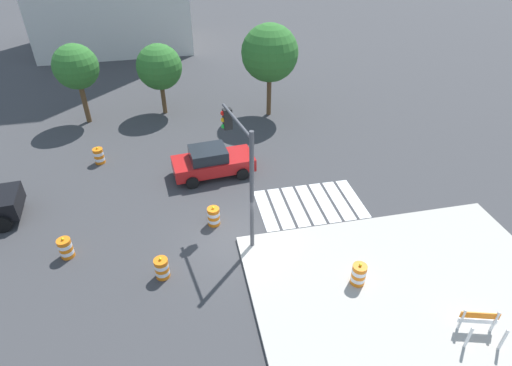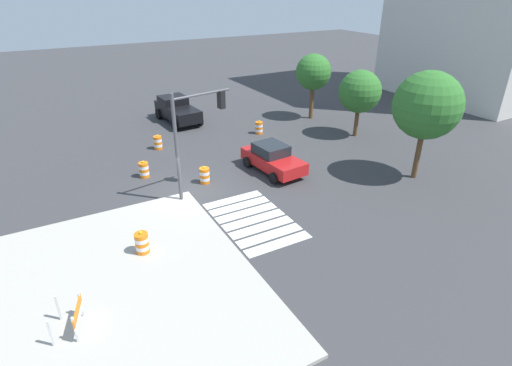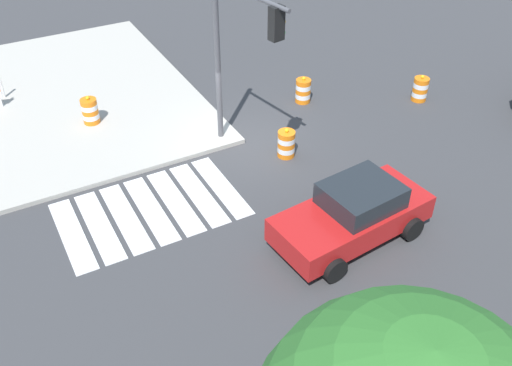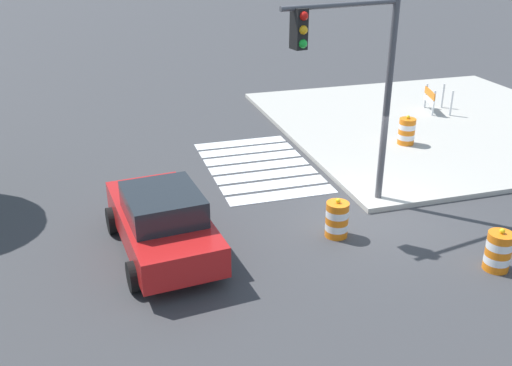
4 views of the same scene
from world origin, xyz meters
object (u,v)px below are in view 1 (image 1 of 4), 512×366
at_px(sports_car, 212,162).
at_px(street_tree_streetside_mid, 76,67).
at_px(traffic_barrel_crosswalk_end, 162,268).
at_px(traffic_barrel_near_corner, 99,156).
at_px(traffic_barrel_median_far, 66,248).
at_px(traffic_light_pole, 241,158).
at_px(street_tree_streetside_near, 159,67).
at_px(traffic_barrel_on_sidewalk, 359,274).
at_px(construction_barricade, 480,323).
at_px(traffic_barrel_median_near, 214,216).
at_px(street_tree_streetside_far, 270,53).

bearing_deg(sports_car, street_tree_streetside_mid, 132.18).
distance_m(traffic_barrel_crosswalk_end, street_tree_streetside_mid, 16.09).
height_order(traffic_barrel_near_corner, traffic_barrel_median_far, same).
bearing_deg(traffic_light_pole, street_tree_streetside_near, 102.80).
relative_size(traffic_barrel_on_sidewalk, street_tree_streetside_near, 0.21).
bearing_deg(street_tree_streetside_near, construction_barricade, -64.15).
xyz_separation_m(traffic_barrel_near_corner, traffic_barrel_median_far, (-0.63, -7.49, 0.00)).
relative_size(traffic_barrel_crosswalk_end, construction_barricade, 0.73).
relative_size(traffic_barrel_median_near, construction_barricade, 0.73).
bearing_deg(traffic_barrel_near_corner, traffic_barrel_median_far, -94.81).
height_order(traffic_barrel_near_corner, traffic_barrel_median_near, same).
relative_size(traffic_barrel_on_sidewalk, street_tree_streetside_mid, 0.20).
bearing_deg(traffic_barrel_median_far, traffic_barrel_near_corner, 85.19).
relative_size(street_tree_streetside_near, street_tree_streetside_mid, 0.92).
bearing_deg(construction_barricade, sports_car, 122.41).
xyz_separation_m(sports_car, street_tree_streetside_mid, (-7.37, 8.13, 2.93)).
bearing_deg(sports_car, traffic_light_pole, -81.47).
height_order(traffic_light_pole, street_tree_streetside_mid, traffic_light_pole).
distance_m(traffic_barrel_near_corner, street_tree_streetside_near, 7.63).
height_order(traffic_barrel_median_far, traffic_barrel_on_sidewalk, traffic_barrel_on_sidewalk).
xyz_separation_m(traffic_barrel_near_corner, traffic_barrel_median_near, (5.68, -6.69, 0.00)).
bearing_deg(street_tree_streetside_mid, traffic_barrel_near_corner, -77.70).
bearing_deg(traffic_barrel_on_sidewalk, street_tree_streetside_mid, 124.81).
distance_m(street_tree_streetside_near, street_tree_streetside_far, 7.32).
bearing_deg(sports_car, construction_barricade, -57.59).
relative_size(sports_car, traffic_barrel_near_corner, 4.37).
xyz_separation_m(traffic_barrel_median_near, traffic_barrel_on_sidewalk, (5.00, -4.82, 0.15)).
bearing_deg(traffic_barrel_near_corner, construction_barricade, -46.51).
relative_size(traffic_barrel_near_corner, traffic_barrel_median_near, 1.00).
relative_size(construction_barricade, street_tree_streetside_near, 0.29).
height_order(traffic_barrel_crosswalk_end, traffic_barrel_on_sidewalk, traffic_barrel_on_sidewalk).
bearing_deg(traffic_barrel_crosswalk_end, traffic_barrel_near_corner, 109.07).
xyz_separation_m(traffic_barrel_median_near, street_tree_streetside_mid, (-6.91, 12.31, 3.29)).
bearing_deg(traffic_barrel_crosswalk_end, construction_barricade, -25.62).
height_order(construction_barricade, street_tree_streetside_mid, street_tree_streetside_mid).
xyz_separation_m(sports_car, street_tree_streetside_near, (-2.31, 8.50, 2.44)).
relative_size(traffic_barrel_median_far, street_tree_streetside_far, 0.17).
relative_size(construction_barricade, street_tree_streetside_mid, 0.27).
distance_m(construction_barricade, traffic_light_pole, 10.33).
bearing_deg(traffic_barrel_near_corner, street_tree_streetside_far, 21.29).
bearing_deg(sports_car, traffic_barrel_median_far, -143.72).
bearing_deg(street_tree_streetside_mid, sports_car, -47.82).
distance_m(traffic_barrel_crosswalk_end, traffic_light_pole, 5.39).
bearing_deg(construction_barricade, traffic_barrel_median_near, 135.94).
xyz_separation_m(sports_car, traffic_barrel_on_sidewalk, (4.54, -8.99, -0.21)).
relative_size(sports_car, traffic_light_pole, 0.81).
relative_size(traffic_barrel_median_far, street_tree_streetside_near, 0.21).
distance_m(sports_car, construction_barricade, 14.19).
relative_size(traffic_barrel_crosswalk_end, traffic_barrel_median_far, 1.00).
bearing_deg(traffic_light_pole, street_tree_streetside_mid, 121.80).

